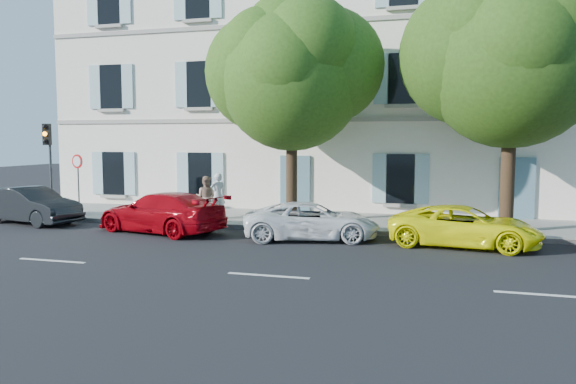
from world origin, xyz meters
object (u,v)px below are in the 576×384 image
(tree_left, at_px, (292,79))
(traffic_light, at_px, (48,149))
(car_red_coupe, at_px, (161,212))
(pedestrian_a, at_px, (218,195))
(road_sign, at_px, (78,171))
(tree_right, at_px, (512,62))
(car_yellow_supercar, at_px, (465,226))
(pedestrian_b, at_px, (206,198))
(car_dark_sedan, at_px, (31,205))
(car_white_coupe, at_px, (311,221))

(tree_left, xyz_separation_m, traffic_light, (-10.08, -0.58, -2.56))
(car_red_coupe, bearing_deg, pedestrian_a, 179.59)
(road_sign, bearing_deg, tree_right, 0.84)
(car_yellow_supercar, height_order, pedestrian_b, pedestrian_b)
(car_yellow_supercar, distance_m, traffic_light, 16.39)
(road_sign, height_order, pedestrian_b, road_sign)
(car_dark_sedan, xyz_separation_m, car_white_coupe, (11.02, -0.40, -0.09))
(car_yellow_supercar, height_order, traffic_light, traffic_light)
(car_white_coupe, bearing_deg, road_sign, 65.10)
(pedestrian_b, bearing_deg, tree_left, 179.36)
(car_yellow_supercar, xyz_separation_m, pedestrian_a, (-9.12, 2.80, 0.41))
(car_white_coupe, height_order, car_yellow_supercar, car_yellow_supercar)
(car_white_coupe, xyz_separation_m, pedestrian_b, (-4.72, 2.40, 0.37))
(car_dark_sedan, xyz_separation_m, car_red_coupe, (5.75, -0.49, 0.01))
(tree_right, distance_m, pedestrian_b, 11.75)
(tree_right, bearing_deg, traffic_light, -178.98)
(car_red_coupe, xyz_separation_m, traffic_light, (-6.17, 2.10, 2.10))
(road_sign, relative_size, pedestrian_b, 1.49)
(car_yellow_supercar, height_order, pedestrian_a, pedestrian_a)
(car_white_coupe, xyz_separation_m, road_sign, (-10.15, 2.09, 1.31))
(traffic_light, bearing_deg, tree_right, 1.02)
(car_white_coupe, relative_size, road_sign, 1.76)
(car_dark_sedan, bearing_deg, tree_left, -64.91)
(car_dark_sedan, relative_size, car_yellow_supercar, 0.95)
(car_red_coupe, distance_m, traffic_light, 6.85)
(car_white_coupe, distance_m, tree_right, 8.23)
(car_red_coupe, distance_m, tree_right, 12.60)
(road_sign, bearing_deg, pedestrian_b, 3.24)
(car_dark_sedan, bearing_deg, pedestrian_b, -60.15)
(car_red_coupe, bearing_deg, pedestrian_b, -177.21)
(pedestrian_a, bearing_deg, pedestrian_b, 16.95)
(traffic_light, bearing_deg, car_red_coupe, -18.79)
(tree_left, distance_m, road_sign, 9.45)
(car_red_coupe, relative_size, tree_right, 0.56)
(car_red_coupe, xyz_separation_m, car_white_coupe, (5.28, 0.08, -0.10))
(car_white_coupe, height_order, tree_left, tree_left)
(car_dark_sedan, relative_size, traffic_light, 1.15)
(traffic_light, bearing_deg, road_sign, 3.25)
(pedestrian_a, bearing_deg, car_yellow_supercar, 120.21)
(car_red_coupe, xyz_separation_m, car_yellow_supercar, (9.95, 0.16, -0.08))
(car_yellow_supercar, bearing_deg, car_dark_sedan, 95.52)
(tree_left, height_order, traffic_light, tree_left)
(road_sign, bearing_deg, car_dark_sedan, -117.33)
(car_dark_sedan, relative_size, pedestrian_b, 2.56)
(car_dark_sedan, bearing_deg, car_white_coupe, -79.81)
(car_dark_sedan, height_order, car_white_coupe, car_dark_sedan)
(tree_left, relative_size, pedestrian_a, 4.66)
(car_yellow_supercar, relative_size, pedestrian_a, 2.54)
(car_yellow_supercar, bearing_deg, traffic_light, 89.85)
(tree_left, bearing_deg, car_yellow_supercar, -22.60)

